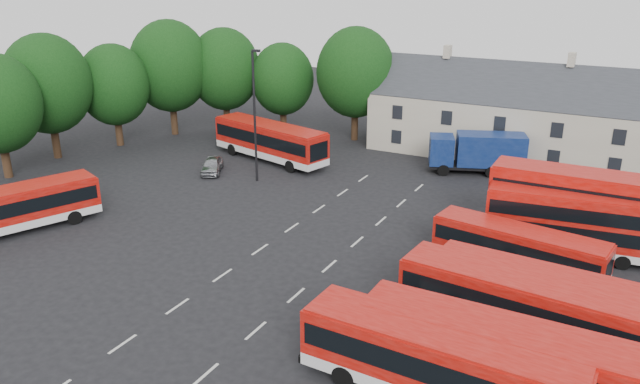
{
  "coord_description": "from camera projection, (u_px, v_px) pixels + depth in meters",
  "views": [
    {
      "loc": [
        20.44,
        -28.11,
        17.15
      ],
      "look_at": [
        1.17,
        7.97,
        2.2
      ],
      "focal_mm": 35.0,
      "sensor_mm": 36.0,
      "label": 1
    }
  ],
  "objects": [
    {
      "name": "lane_markings",
      "position": [
        294.0,
        258.0,
        38.76
      ],
      "size": [
        5.15,
        33.8,
        0.01
      ],
      "color": "beige",
      "rests_on": "ground"
    },
    {
      "name": "ground",
      "position": [
        242.0,
        262.0,
        38.22
      ],
      "size": [
        140.0,
        140.0,
        0.0
      ],
      "primitive_type": "plane",
      "color": "black",
      "rests_on": "ground"
    },
    {
      "name": "bus_dd_north",
      "position": [
        590.0,
        206.0,
        39.28
      ],
      "size": [
        12.26,
        3.06,
        5.0
      ],
      "rotation": [
        0.0,
        0.0,
        0.02
      ],
      "color": "silver",
      "rests_on": "ground"
    },
    {
      "name": "bus_row_e",
      "position": [
        519.0,
        246.0,
        36.34
      ],
      "size": [
        10.19,
        3.71,
        2.82
      ],
      "rotation": [
        0.0,
        0.0,
        -0.15
      ],
      "color": "silver",
      "rests_on": "ground"
    },
    {
      "name": "bus_row_a",
      "position": [
        439.0,
        360.0,
        25.42
      ],
      "size": [
        11.77,
        3.13,
        3.3
      ],
      "rotation": [
        0.0,
        0.0,
        -0.04
      ],
      "color": "silver",
      "rests_on": "ground"
    },
    {
      "name": "treeline",
      "position": [
        178.0,
        78.0,
        61.14
      ],
      "size": [
        29.92,
        32.59,
        12.01
      ],
      "color": "black",
      "rests_on": "ground"
    },
    {
      "name": "bus_row_b",
      "position": [
        496.0,
        351.0,
        25.96
      ],
      "size": [
        11.72,
        2.8,
        3.31
      ],
      "rotation": [
        0.0,
        0.0,
        -0.01
      ],
      "color": "silver",
      "rests_on": "ground"
    },
    {
      "name": "terrace_houses",
      "position": [
        563.0,
        123.0,
        55.55
      ],
      "size": [
        35.7,
        7.13,
        10.06
      ],
      "color": "beige",
      "rests_on": "ground"
    },
    {
      "name": "bus_dd_south",
      "position": [
        570.0,
        220.0,
        38.44
      ],
      "size": [
        10.17,
        3.53,
        4.08
      ],
      "rotation": [
        0.0,
        0.0,
        0.13
      ],
      "color": "silver",
      "rests_on": "ground"
    },
    {
      "name": "bus_row_d",
      "position": [
        534.0,
        289.0,
        31.56
      ],
      "size": [
        10.19,
        2.96,
        2.85
      ],
      "rotation": [
        0.0,
        0.0,
        -0.06
      ],
      "color": "silver",
      "rests_on": "ground"
    },
    {
      "name": "bus_north",
      "position": [
        270.0,
        139.0,
        57.27
      ],
      "size": [
        12.57,
        5.76,
        3.47
      ],
      "rotation": [
        0.0,
        0.0,
        -0.25
      ],
      "color": "silver",
      "rests_on": "ground"
    },
    {
      "name": "bus_row_c",
      "position": [
        522.0,
        303.0,
        29.7
      ],
      "size": [
        11.92,
        3.71,
        3.32
      ],
      "rotation": [
        0.0,
        0.0,
        -0.09
      ],
      "color": "silver",
      "rests_on": "ground"
    },
    {
      "name": "silver_car",
      "position": [
        212.0,
        165.0,
        54.41
      ],
      "size": [
        3.26,
        4.24,
        1.35
      ],
      "primitive_type": "imported",
      "rotation": [
        0.0,
        0.0,
        0.49
      ],
      "color": "#96989D",
      "rests_on": "ground"
    },
    {
      "name": "bus_west",
      "position": [
        13.0,
        207.0,
        41.81
      ],
      "size": [
        6.42,
        11.18,
        3.12
      ],
      "rotation": [
        0.0,
        0.0,
        1.19
      ],
      "color": "silver",
      "rests_on": "ground"
    },
    {
      "name": "box_truck",
      "position": [
        478.0,
        151.0,
        53.85
      ],
      "size": [
        8.43,
        5.26,
        3.53
      ],
      "rotation": [
        0.0,
        0.0,
        0.37
      ],
      "color": "black",
      "rests_on": "ground"
    },
    {
      "name": "lamppost",
      "position": [
        255.0,
        113.0,
        50.56
      ],
      "size": [
        0.76,
        0.37,
        10.91
      ],
      "rotation": [
        0.0,
        0.0,
        0.17
      ],
      "color": "black",
      "rests_on": "ground"
    }
  ]
}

